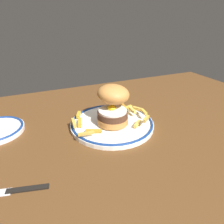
% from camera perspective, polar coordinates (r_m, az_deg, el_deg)
% --- Properties ---
extents(ground_plane, '(1.42, 0.88, 0.04)m').
position_cam_1_polar(ground_plane, '(0.57, -0.33, -8.11)').
color(ground_plane, '#553419').
extents(dinner_plate, '(0.25, 0.25, 0.02)m').
position_cam_1_polar(dinner_plate, '(0.60, -0.00, -3.23)').
color(dinner_plate, white).
rests_on(dinner_plate, ground_plane).
extents(burger, '(0.14, 0.13, 0.11)m').
position_cam_1_polar(burger, '(0.57, 0.29, 2.49)').
color(burger, '#BE7839').
rests_on(burger, dinner_plate).
extents(fries_pile, '(0.23, 0.18, 0.03)m').
position_cam_1_polar(fries_pile, '(0.62, 0.52, -0.49)').
color(fries_pile, gold).
rests_on(fries_pile, dinner_plate).
extents(knife, '(0.18, 0.06, 0.01)m').
position_cam_1_polar(knife, '(0.45, -27.93, -19.64)').
color(knife, black).
rests_on(knife, ground_plane).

